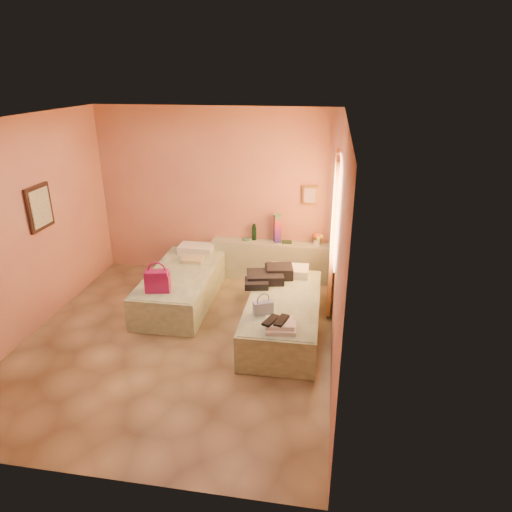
{
  "coord_description": "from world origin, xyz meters",
  "views": [
    {
      "loc": [
        1.85,
        -4.94,
        3.31
      ],
      "look_at": [
        0.9,
        0.85,
        0.91
      ],
      "focal_mm": 32.0,
      "sensor_mm": 36.0,
      "label": 1
    }
  ],
  "objects_px": {
    "bed_left": "(182,286)",
    "headboard_ledge": "(272,260)",
    "towel_stack": "(281,326)",
    "water_bottle": "(254,232)",
    "blue_handbag": "(263,308)",
    "magenta_handbag": "(158,281)",
    "green_book": "(287,242)",
    "bed_right": "(283,316)",
    "flower_vase": "(317,238)"
  },
  "relations": [
    {
      "from": "towel_stack",
      "to": "bed_right",
      "type": "bearing_deg",
      "value": 93.9
    },
    {
      "from": "bed_right",
      "to": "water_bottle",
      "type": "relative_size",
      "value": 7.45
    },
    {
      "from": "green_book",
      "to": "blue_handbag",
      "type": "xyz_separation_m",
      "value": [
        -0.08,
        -2.14,
        -0.08
      ]
    },
    {
      "from": "magenta_handbag",
      "to": "headboard_ledge",
      "type": "bearing_deg",
      "value": 40.89
    },
    {
      "from": "headboard_ledge",
      "to": "green_book",
      "type": "height_order",
      "value": "green_book"
    },
    {
      "from": "water_bottle",
      "to": "green_book",
      "type": "xyz_separation_m",
      "value": [
        0.56,
        -0.05,
        -0.12
      ]
    },
    {
      "from": "headboard_ledge",
      "to": "bed_right",
      "type": "height_order",
      "value": "headboard_ledge"
    },
    {
      "from": "bed_left",
      "to": "flower_vase",
      "type": "xyz_separation_m",
      "value": [
        1.98,
        1.05,
        0.52
      ]
    },
    {
      "from": "bed_right",
      "to": "green_book",
      "type": "height_order",
      "value": "green_book"
    },
    {
      "from": "bed_left",
      "to": "towel_stack",
      "type": "distance_m",
      "value": 2.21
    },
    {
      "from": "magenta_handbag",
      "to": "blue_handbag",
      "type": "bearing_deg",
      "value": -25.3
    },
    {
      "from": "water_bottle",
      "to": "towel_stack",
      "type": "xyz_separation_m",
      "value": [
        0.74,
        -2.54,
        -0.23
      ]
    },
    {
      "from": "magenta_handbag",
      "to": "green_book",
      "type": "bearing_deg",
      "value": 36.78
    },
    {
      "from": "flower_vase",
      "to": "magenta_handbag",
      "type": "bearing_deg",
      "value": -140.26
    },
    {
      "from": "towel_stack",
      "to": "flower_vase",
      "type": "bearing_deg",
      "value": 82.85
    },
    {
      "from": "bed_left",
      "to": "blue_handbag",
      "type": "relative_size",
      "value": 8.14
    },
    {
      "from": "bed_right",
      "to": "blue_handbag",
      "type": "relative_size",
      "value": 8.14
    },
    {
      "from": "bed_left",
      "to": "water_bottle",
      "type": "relative_size",
      "value": 7.45
    },
    {
      "from": "flower_vase",
      "to": "towel_stack",
      "type": "relative_size",
      "value": 0.7
    },
    {
      "from": "water_bottle",
      "to": "green_book",
      "type": "bearing_deg",
      "value": -5.56
    },
    {
      "from": "magenta_handbag",
      "to": "towel_stack",
      "type": "bearing_deg",
      "value": -33.41
    },
    {
      "from": "flower_vase",
      "to": "towel_stack",
      "type": "bearing_deg",
      "value": -97.15
    },
    {
      "from": "water_bottle",
      "to": "magenta_handbag",
      "type": "height_order",
      "value": "water_bottle"
    },
    {
      "from": "headboard_ledge",
      "to": "water_bottle",
      "type": "height_order",
      "value": "water_bottle"
    },
    {
      "from": "water_bottle",
      "to": "towel_stack",
      "type": "bearing_deg",
      "value": -73.64
    },
    {
      "from": "bed_right",
      "to": "blue_handbag",
      "type": "xyz_separation_m",
      "value": [
        -0.21,
        -0.41,
        0.33
      ]
    },
    {
      "from": "green_book",
      "to": "bed_left",
      "type": "bearing_deg",
      "value": -149.55
    },
    {
      "from": "water_bottle",
      "to": "flower_vase",
      "type": "distance_m",
      "value": 1.06
    },
    {
      "from": "bed_left",
      "to": "headboard_ledge",
      "type": "bearing_deg",
      "value": 39.46
    },
    {
      "from": "water_bottle",
      "to": "headboard_ledge",
      "type": "bearing_deg",
      "value": -13.28
    },
    {
      "from": "bed_right",
      "to": "water_bottle",
      "type": "bearing_deg",
      "value": 110.77
    },
    {
      "from": "bed_right",
      "to": "magenta_handbag",
      "type": "distance_m",
      "value": 1.77
    },
    {
      "from": "flower_vase",
      "to": "magenta_handbag",
      "type": "xyz_separation_m",
      "value": [
        -2.08,
        -1.73,
        -0.12
      ]
    },
    {
      "from": "bed_left",
      "to": "blue_handbag",
      "type": "distance_m",
      "value": 1.79
    },
    {
      "from": "green_book",
      "to": "flower_vase",
      "type": "xyz_separation_m",
      "value": [
        0.49,
        -0.03,
        0.11
      ]
    },
    {
      "from": "green_book",
      "to": "towel_stack",
      "type": "height_order",
      "value": "green_book"
    },
    {
      "from": "flower_vase",
      "to": "bed_right",
      "type": "bearing_deg",
      "value": -101.98
    },
    {
      "from": "water_bottle",
      "to": "green_book",
      "type": "height_order",
      "value": "water_bottle"
    },
    {
      "from": "flower_vase",
      "to": "blue_handbag",
      "type": "xyz_separation_m",
      "value": [
        -0.57,
        -2.11,
        -0.19
      ]
    },
    {
      "from": "headboard_ledge",
      "to": "water_bottle",
      "type": "bearing_deg",
      "value": 166.72
    },
    {
      "from": "headboard_ledge",
      "to": "bed_right",
      "type": "xyz_separation_m",
      "value": [
        0.37,
        -1.7,
        -0.08
      ]
    },
    {
      "from": "bed_left",
      "to": "magenta_handbag",
      "type": "xyz_separation_m",
      "value": [
        -0.1,
        -0.68,
        0.4
      ]
    },
    {
      "from": "water_bottle",
      "to": "flower_vase",
      "type": "xyz_separation_m",
      "value": [
        1.05,
        -0.08,
        -0.01
      ]
    },
    {
      "from": "bed_left",
      "to": "bed_right",
      "type": "xyz_separation_m",
      "value": [
        1.62,
        -0.65,
        0.0
      ]
    },
    {
      "from": "bed_left",
      "to": "bed_right",
      "type": "distance_m",
      "value": 1.74
    },
    {
      "from": "bed_left",
      "to": "green_book",
      "type": "height_order",
      "value": "green_book"
    },
    {
      "from": "magenta_handbag",
      "to": "water_bottle",
      "type": "bearing_deg",
      "value": 49.29
    },
    {
      "from": "towel_stack",
      "to": "headboard_ledge",
      "type": "bearing_deg",
      "value": 99.67
    },
    {
      "from": "flower_vase",
      "to": "towel_stack",
      "type": "height_order",
      "value": "flower_vase"
    },
    {
      "from": "bed_left",
      "to": "towel_stack",
      "type": "height_order",
      "value": "towel_stack"
    }
  ]
}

